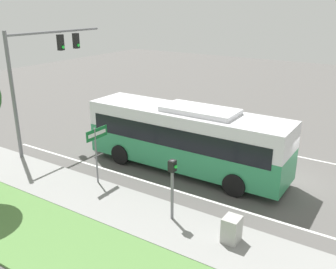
{
  "coord_description": "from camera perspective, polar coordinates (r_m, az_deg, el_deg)",
  "views": [
    {
      "loc": [
        -16.75,
        -4.12,
        8.2
      ],
      "look_at": [
        -1.45,
        5.8,
        1.76
      ],
      "focal_mm": 40.0,
      "sensor_mm": 36.0,
      "label": 1
    }
  ],
  "objects": [
    {
      "name": "bus",
      "position": [
        18.84,
        2.68,
        -0.18
      ],
      "size": [
        2.72,
        10.55,
        3.44
      ],
      "color": "#2D8956",
      "rests_on": "ground_plane"
    },
    {
      "name": "pedestrian_signal",
      "position": [
        14.38,
        0.66,
        -6.94
      ],
      "size": [
        0.28,
        0.34,
        2.62
      ],
      "color": "slate",
      "rests_on": "ground_plane"
    },
    {
      "name": "ground_plane",
      "position": [
        19.1,
        17.36,
        -6.93
      ],
      "size": [
        80.0,
        80.0,
        0.0
      ],
      "primitive_type": "plane",
      "color": "#565451"
    },
    {
      "name": "utility_cabinet",
      "position": [
        13.89,
        9.66,
        -14.06
      ],
      "size": [
        0.66,
        0.58,
        0.95
      ],
      "color": "#A8A8A3",
      "rests_on": "sidewalk"
    },
    {
      "name": "lane_divider_near",
      "position": [
        16.03,
        13.63,
        -11.91
      ],
      "size": [
        0.14,
        30.0,
        0.01
      ],
      "color": "silver",
      "rests_on": "ground_plane"
    },
    {
      "name": "signal_gantry",
      "position": [
        22.3,
        -18.8,
        10.0
      ],
      "size": [
        6.73,
        0.41,
        6.89
      ],
      "color": "slate",
      "rests_on": "ground_plane"
    },
    {
      "name": "sidewalk",
      "position": [
        13.95,
        9.84,
        -16.59
      ],
      "size": [
        2.8,
        80.0,
        0.12
      ],
      "color": "gray",
      "rests_on": "ground_plane"
    },
    {
      "name": "street_sign",
      "position": [
        17.58,
        -10.83,
        -1.49
      ],
      "size": [
        1.34,
        0.08,
        2.83
      ],
      "color": "slate",
      "rests_on": "ground_plane"
    },
    {
      "name": "lane_divider_far",
      "position": [
        22.32,
        19.98,
        -3.33
      ],
      "size": [
        0.14,
        30.0,
        0.01
      ],
      "color": "silver",
      "rests_on": "ground_plane"
    }
  ]
}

